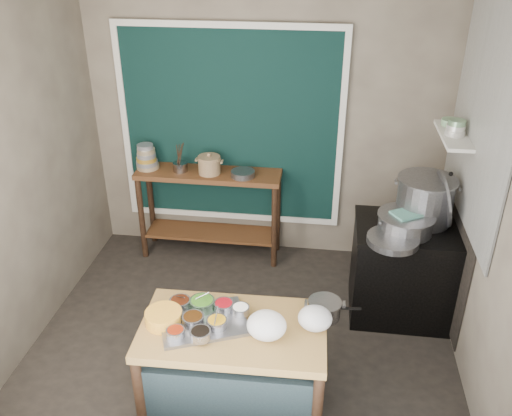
# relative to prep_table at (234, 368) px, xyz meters

# --- Properties ---
(floor) EXTENTS (3.50, 3.00, 0.02)m
(floor) POSITION_rel_prep_table_xyz_m (-0.05, 0.75, -0.39)
(floor) COLOR #2A2520
(floor) RESTS_ON ground
(back_wall) EXTENTS (3.50, 0.02, 2.80)m
(back_wall) POSITION_rel_prep_table_xyz_m (-0.05, 2.26, 1.02)
(back_wall) COLOR #746A59
(back_wall) RESTS_ON floor
(left_wall) EXTENTS (0.02, 3.00, 2.80)m
(left_wall) POSITION_rel_prep_table_xyz_m (-1.81, 0.75, 1.02)
(left_wall) COLOR #746A59
(left_wall) RESTS_ON floor
(right_wall) EXTENTS (0.02, 3.00, 2.80)m
(right_wall) POSITION_rel_prep_table_xyz_m (1.71, 0.75, 1.02)
(right_wall) COLOR #746A59
(right_wall) RESTS_ON floor
(curtain_panel) EXTENTS (2.10, 0.02, 1.90)m
(curtain_panel) POSITION_rel_prep_table_xyz_m (-0.40, 2.22, 0.98)
(curtain_panel) COLOR black
(curtain_panel) RESTS_ON back_wall
(curtain_frame) EXTENTS (2.22, 0.03, 2.02)m
(curtain_frame) POSITION_rel_prep_table_xyz_m (-0.40, 2.21, 0.98)
(curtain_frame) COLOR beige
(curtain_frame) RESTS_ON back_wall
(tile_panel) EXTENTS (0.02, 1.70, 1.70)m
(tile_panel) POSITION_rel_prep_table_xyz_m (1.69, 1.30, 1.48)
(tile_panel) COLOR #B2B2AA
(tile_panel) RESTS_ON right_wall
(soot_patch) EXTENTS (0.01, 1.30, 1.30)m
(soot_patch) POSITION_rel_prep_table_xyz_m (1.69, 1.40, 0.32)
(soot_patch) COLOR black
(soot_patch) RESTS_ON right_wall
(wall_shelf) EXTENTS (0.22, 0.70, 0.03)m
(wall_shelf) POSITION_rel_prep_table_xyz_m (1.58, 1.60, 1.23)
(wall_shelf) COLOR beige
(wall_shelf) RESTS_ON right_wall
(prep_table) EXTENTS (1.27, 0.75, 0.75)m
(prep_table) POSITION_rel_prep_table_xyz_m (0.00, 0.00, 0.00)
(prep_table) COLOR olive
(prep_table) RESTS_ON floor
(back_counter) EXTENTS (1.45, 0.40, 0.95)m
(back_counter) POSITION_rel_prep_table_xyz_m (-0.60, 2.03, 0.10)
(back_counter) COLOR #4E2F16
(back_counter) RESTS_ON floor
(stove_block) EXTENTS (0.90, 0.68, 0.85)m
(stove_block) POSITION_rel_prep_table_xyz_m (1.30, 1.30, 0.05)
(stove_block) COLOR black
(stove_block) RESTS_ON floor
(stove_top) EXTENTS (0.92, 0.69, 0.03)m
(stove_top) POSITION_rel_prep_table_xyz_m (1.30, 1.30, 0.49)
(stove_top) COLOR black
(stove_top) RESTS_ON stove_block
(condiment_tray) EXTENTS (0.68, 0.59, 0.03)m
(condiment_tray) POSITION_rel_prep_table_xyz_m (-0.20, 0.01, 0.39)
(condiment_tray) COLOR gray
(condiment_tray) RESTS_ON prep_table
(condiment_bowls) EXTENTS (0.59, 0.46, 0.07)m
(condiment_bowls) POSITION_rel_prep_table_xyz_m (-0.24, 0.03, 0.43)
(condiment_bowls) COLOR gray
(condiment_bowls) RESTS_ON condiment_tray
(yellow_basin) EXTENTS (0.27, 0.27, 0.10)m
(yellow_basin) POSITION_rel_prep_table_xyz_m (-0.47, -0.03, 0.42)
(yellow_basin) COLOR gold
(yellow_basin) RESTS_ON prep_table
(saucepan) EXTENTS (0.25, 0.25, 0.13)m
(saucepan) POSITION_rel_prep_table_xyz_m (0.60, 0.19, 0.44)
(saucepan) COLOR gray
(saucepan) RESTS_ON prep_table
(plastic_bag_a) EXTENTS (0.30, 0.27, 0.20)m
(plastic_bag_a) POSITION_rel_prep_table_xyz_m (0.24, -0.07, 0.47)
(plastic_bag_a) COLOR white
(plastic_bag_a) RESTS_ON prep_table
(plastic_bag_b) EXTENTS (0.24, 0.21, 0.17)m
(plastic_bag_b) POSITION_rel_prep_table_xyz_m (0.54, 0.06, 0.46)
(plastic_bag_b) COLOR white
(plastic_bag_b) RESTS_ON prep_table
(bowl_stack) EXTENTS (0.23, 0.23, 0.25)m
(bowl_stack) POSITION_rel_prep_table_xyz_m (-1.22, 2.03, 0.69)
(bowl_stack) COLOR tan
(bowl_stack) RESTS_ON back_counter
(utensil_cup) EXTENTS (0.17, 0.17, 0.09)m
(utensil_cup) POSITION_rel_prep_table_xyz_m (-0.88, 2.01, 0.62)
(utensil_cup) COLOR gray
(utensil_cup) RESTS_ON back_counter
(ceramic_crock) EXTENTS (0.25, 0.25, 0.16)m
(ceramic_crock) POSITION_rel_prep_table_xyz_m (-0.58, 2.00, 0.65)
(ceramic_crock) COLOR #8B6D4C
(ceramic_crock) RESTS_ON back_counter
(wide_bowl) EXTENTS (0.29, 0.29, 0.06)m
(wide_bowl) POSITION_rel_prep_table_xyz_m (-0.24, 1.96, 0.60)
(wide_bowl) COLOR gray
(wide_bowl) RESTS_ON back_counter
(stock_pot) EXTENTS (0.56, 0.56, 0.39)m
(stock_pot) POSITION_rel_prep_table_xyz_m (1.40, 1.43, 0.70)
(stock_pot) COLOR gray
(stock_pot) RESTS_ON stove_top
(pot_lid) EXTENTS (0.15, 0.49, 0.48)m
(pot_lid) POSITION_rel_prep_table_xyz_m (1.54, 1.40, 0.74)
(pot_lid) COLOR gray
(pot_lid) RESTS_ON stove_top
(steamer) EXTENTS (0.64, 0.64, 0.16)m
(steamer) POSITION_rel_prep_table_xyz_m (1.23, 1.22, 0.58)
(steamer) COLOR gray
(steamer) RESTS_ON stove_top
(green_cloth) EXTENTS (0.29, 0.27, 0.02)m
(green_cloth) POSITION_rel_prep_table_xyz_m (1.23, 1.22, 0.67)
(green_cloth) COLOR #549085
(green_cloth) RESTS_ON steamer
(shallow_pan) EXTENTS (0.53, 0.53, 0.05)m
(shallow_pan) POSITION_rel_prep_table_xyz_m (1.12, 1.02, 0.53)
(shallow_pan) COLOR gray
(shallow_pan) RESTS_ON stove_top
(shelf_bowl_stack) EXTENTS (0.16, 0.16, 0.13)m
(shelf_bowl_stack) POSITION_rel_prep_table_xyz_m (1.58, 1.57, 1.30)
(shelf_bowl_stack) COLOR silver
(shelf_bowl_stack) RESTS_ON wall_shelf
(shelf_bowl_green) EXTENTS (0.20, 0.20, 0.05)m
(shelf_bowl_green) POSITION_rel_prep_table_xyz_m (1.58, 1.80, 1.27)
(shelf_bowl_green) COLOR gray
(shelf_bowl_green) RESTS_ON wall_shelf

